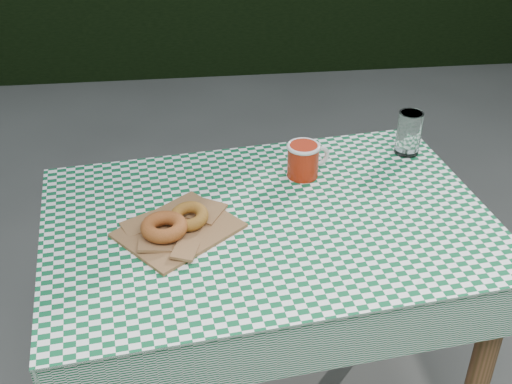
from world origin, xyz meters
TOP-DOWN VIEW (x-y plane):
  - table at (0.19, 0.15)m, footprint 1.16×0.84m
  - tablecloth at (0.19, 0.15)m, footprint 1.18×0.87m
  - paper_bag at (-0.03, 0.12)m, footprint 0.33×0.33m
  - bagel_front at (-0.06, 0.10)m, footprint 0.12×0.12m
  - bagel_back at (-0.00, 0.14)m, footprint 0.13×0.13m
  - coffee_mug at (0.31, 0.34)m, footprint 0.22×0.22m
  - drinking_glass at (0.63, 0.43)m, footprint 0.07×0.07m

SIDE VIEW (x-z plane):
  - table at x=0.19m, z-range 0.00..0.75m
  - tablecloth at x=0.19m, z-range 0.75..0.76m
  - paper_bag at x=-0.03m, z-range 0.76..0.77m
  - bagel_back at x=0.00m, z-range 0.77..0.80m
  - bagel_front at x=-0.06m, z-range 0.77..0.80m
  - coffee_mug at x=0.31m, z-range 0.76..0.85m
  - drinking_glass at x=0.63m, z-range 0.76..0.88m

